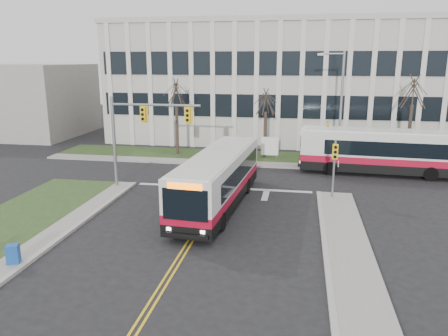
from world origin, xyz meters
The scene contains 18 objects.
ground centered at (0.00, 0.00, 0.00)m, with size 120.00×120.00×0.00m, color black.
sidewalk_west centered at (-7.00, -5.00, 0.07)m, with size 1.20×26.00×0.14m, color #9E9B93.
sidewalk_east centered at (7.50, -5.00, 0.07)m, with size 2.00×26.00×0.14m, color #9E9B93.
sidewalk_cross centered at (5.00, 15.20, 0.07)m, with size 44.00×1.60×0.14m, color #9E9B93.
building_lawn centered at (5.00, 18.00, 0.06)m, with size 44.00×5.00×0.12m, color #27411C.
office_building centered at (5.00, 30.00, 6.00)m, with size 40.00×16.00×12.00m, color #B8B3AA.
building_annex centered at (-26.00, 26.00, 4.00)m, with size 12.00×12.00×8.00m, color #9E9B93.
mast_arm_signal centered at (-5.62, 7.16, 4.26)m, with size 6.11×0.38×6.20m.
signal_pole_near centered at (7.20, 6.90, 2.50)m, with size 0.34×0.39×3.80m.
signal_pole_far centered at (7.20, 15.40, 2.50)m, with size 0.34×0.39×3.80m.
streetlight centered at (8.03, 16.20, 5.19)m, with size 2.15×0.25×9.20m.
directory_sign centered at (2.50, 17.50, 1.17)m, with size 1.50×0.12×2.00m.
tree_left centered at (-6.00, 18.00, 5.51)m, with size 1.80×1.80×7.70m.
tree_mid centered at (2.00, 18.20, 4.88)m, with size 1.80×1.80×6.82m.
tree_right centered at (14.00, 18.00, 5.91)m, with size 1.80×1.80×8.25m.
bus_main centered at (0.36, 4.44, 1.58)m, with size 2.57×11.85×3.16m, color silver, non-canonical shape.
bus_cross centered at (11.45, 14.00, 1.67)m, with size 2.71×12.49×3.33m, color silver, non-canonical shape.
newspaper_box_blue centered at (-6.80, -4.75, 0.47)m, with size 0.50×0.45×0.95m, color #154496.
Camera 1 is at (5.00, -20.05, 8.60)m, focal length 35.00 mm.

